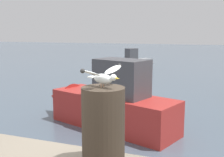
# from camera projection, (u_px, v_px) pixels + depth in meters

# --- Properties ---
(mooring_post) EXTENTS (0.44, 0.44, 0.79)m
(mooring_post) POSITION_uv_depth(u_px,v_px,m) (103.00, 126.00, 2.85)
(mooring_post) COLOR #382D23
(mooring_post) RESTS_ON harbor_quay
(seagull) EXTENTS (0.38, 0.56, 0.21)m
(seagull) POSITION_uv_depth(u_px,v_px,m) (103.00, 76.00, 2.76)
(seagull) COLOR tan
(seagull) RESTS_ON mooring_post
(boat_grey) EXTENTS (2.24, 3.06, 1.55)m
(boat_grey) POSITION_uv_depth(u_px,v_px,m) (137.00, 63.00, 19.79)
(boat_grey) COLOR gray
(boat_grey) RESTS_ON ground_plane
(boat_red) EXTENTS (4.70, 2.56, 1.96)m
(boat_red) POSITION_uv_depth(u_px,v_px,m) (103.00, 103.00, 8.11)
(boat_red) COLOR #B72D28
(boat_red) RESTS_ON ground_plane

